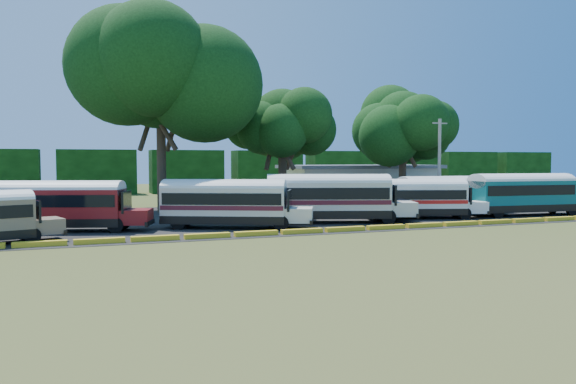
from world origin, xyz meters
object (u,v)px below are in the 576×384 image
object	(u,v)px
tree_west	(160,75)
bus_teal	(524,191)
bus_cream_west	(228,201)
bus_white_red	(417,196)
bus_red	(62,202)

from	to	relation	value
tree_west	bus_teal	bearing A→B (deg)	-26.36
bus_cream_west	bus_white_red	size ratio (longest dim) A/B	1.04
bus_red	tree_west	size ratio (longest dim) A/B	0.61
bus_cream_west	bus_white_red	xyz separation A→B (m)	(15.44, 0.82, -0.10)
bus_cream_west	bus_white_red	distance (m)	15.46
bus_white_red	tree_west	distance (m)	24.21
bus_teal	bus_white_red	bearing A→B (deg)	178.59
bus_white_red	bus_red	bearing A→B (deg)	-165.59
bus_cream_west	bus_teal	size ratio (longest dim) A/B	0.94
bus_cream_west	bus_red	bearing A→B (deg)	-166.65
bus_red	bus_cream_west	size ratio (longest dim) A/B	1.01
bus_white_red	bus_teal	xyz separation A→B (m)	(9.66, -1.04, 0.24)
bus_red	bus_cream_west	distance (m)	10.63
bus_cream_west	tree_west	bearing A→B (deg)	125.37
bus_red	bus_teal	xyz separation A→B (m)	(35.52, -2.36, 0.12)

